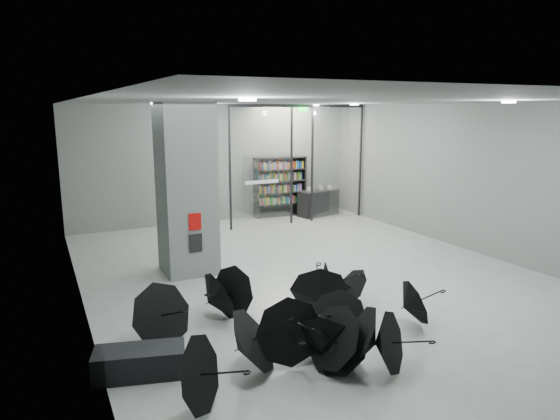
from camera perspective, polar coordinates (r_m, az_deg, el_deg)
name	(u,v)px	position (r m, az deg, el deg)	size (l,w,h in m)	color
room	(323,156)	(10.91, 4.93, 6.17)	(14.00, 14.02, 4.01)	gray
column	(186,189)	(11.87, -10.67, 2.34)	(1.20, 1.20, 4.00)	slate
fire_cabinet	(195,222)	(11.40, -9.70, -1.33)	(0.28, 0.04, 0.38)	#A50A07
info_panel	(196,243)	(11.52, -9.62, -3.75)	(0.30, 0.03, 0.42)	black
exit_sign	(303,110)	(16.66, 2.61, 11.39)	(0.30, 0.06, 0.15)	#0CE533
glass_partition	(299,159)	(16.91, 2.21, 5.83)	(5.06, 0.08, 4.00)	silver
bench	(140,362)	(7.90, -15.74, -16.39)	(1.30, 0.56, 0.42)	black
bookshelf	(281,187)	(18.11, 0.07, 2.68)	(1.95, 0.39, 2.15)	black
shop_counter	(318,203)	(18.34, 4.41, 0.83)	(1.55, 0.62, 0.93)	black
umbrella_cluster	(294,328)	(8.40, 1.65, -13.39)	(5.44, 4.00, 1.32)	black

